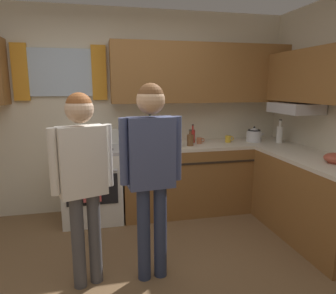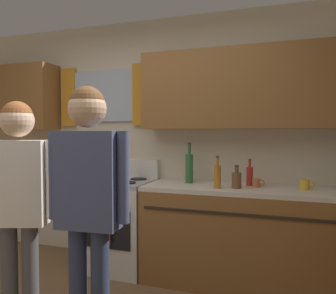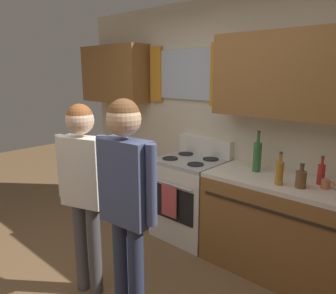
# 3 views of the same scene
# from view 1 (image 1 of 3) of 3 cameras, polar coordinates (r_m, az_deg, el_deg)

# --- Properties ---
(ground_plane) EXTENTS (12.00, 12.00, 0.00)m
(ground_plane) POSITION_cam_1_polar(r_m,az_deg,el_deg) (2.76, -6.45, -25.33)
(ground_plane) COLOR brown
(back_wall_unit) EXTENTS (4.60, 0.42, 2.60)m
(back_wall_unit) POSITION_cam_1_polar(r_m,az_deg,el_deg) (4.03, -8.68, 9.24)
(back_wall_unit) COLOR beige
(back_wall_unit) RESTS_ON ground
(kitchen_counter_run) EXTENTS (2.25, 2.07, 0.90)m
(kitchen_counter_run) POSITION_cam_1_polar(r_m,az_deg,el_deg) (3.93, 13.73, -6.68)
(kitchen_counter_run) COLOR brown
(kitchen_counter_run) RESTS_ON ground
(stove_oven) EXTENTS (0.70, 0.67, 1.10)m
(stove_oven) POSITION_cam_1_polar(r_m,az_deg,el_deg) (3.93, -13.83, -6.44)
(stove_oven) COLOR silver
(stove_oven) RESTS_ON ground
(bottle_milk_white) EXTENTS (0.08, 0.08, 0.31)m
(bottle_milk_white) POSITION_cam_1_polar(r_m,az_deg,el_deg) (4.32, 20.01, 2.32)
(bottle_milk_white) COLOR white
(bottle_milk_white) RESTS_ON kitchen_counter_run
(bottle_squat_brown) EXTENTS (0.08, 0.08, 0.21)m
(bottle_squat_brown) POSITION_cam_1_polar(r_m,az_deg,el_deg) (3.87, 4.15, 1.36)
(bottle_squat_brown) COLOR brown
(bottle_squat_brown) RESTS_ON kitchen_counter_run
(bottle_wine_green) EXTENTS (0.08, 0.08, 0.39)m
(bottle_wine_green) POSITION_cam_1_polar(r_m,az_deg,el_deg) (3.92, -3.33, 2.60)
(bottle_wine_green) COLOR #2D6633
(bottle_wine_green) RESTS_ON kitchen_counter_run
(bottle_sauce_red) EXTENTS (0.06, 0.06, 0.25)m
(bottle_sauce_red) POSITION_cam_1_polar(r_m,az_deg,el_deg) (4.08, 4.61, 2.10)
(bottle_sauce_red) COLOR red
(bottle_sauce_red) RESTS_ON kitchen_counter_run
(bottle_oil_amber) EXTENTS (0.06, 0.06, 0.29)m
(bottle_oil_amber) POSITION_cam_1_polar(r_m,az_deg,el_deg) (3.77, 2.02, 1.62)
(bottle_oil_amber) COLOR #B27223
(bottle_oil_amber) RESTS_ON kitchen_counter_run
(mug_mustard_yellow) EXTENTS (0.12, 0.08, 0.09)m
(mug_mustard_yellow) POSITION_cam_1_polar(r_m,az_deg,el_deg) (4.19, 11.14, 1.49)
(mug_mustard_yellow) COLOR gold
(mug_mustard_yellow) RESTS_ON kitchen_counter_run
(cup_terracotta) EXTENTS (0.11, 0.07, 0.08)m
(cup_terracotta) POSITION_cam_1_polar(r_m,az_deg,el_deg) (4.04, 5.88, 1.20)
(cup_terracotta) COLOR #B76642
(cup_terracotta) RESTS_ON kitchen_counter_run
(stovetop_kettle) EXTENTS (0.27, 0.20, 0.21)m
(stovetop_kettle) POSITION_cam_1_polar(r_m,az_deg,el_deg) (4.32, 15.69, 2.24)
(stovetop_kettle) COLOR silver
(stovetop_kettle) RESTS_ON kitchen_counter_run
(mixing_bowl) EXTENTS (0.21, 0.21, 0.10)m
(mixing_bowl) POSITION_cam_1_polar(r_m,az_deg,el_deg) (3.41, 28.62, -1.87)
(mixing_bowl) COLOR #B24C38
(mixing_bowl) RESTS_ON kitchen_counter_run
(adult_left) EXTENTS (0.48, 0.26, 1.60)m
(adult_left) POSITION_cam_1_polar(r_m,az_deg,el_deg) (2.50, -15.58, -3.90)
(adult_left) COLOR #4C4C51
(adult_left) RESTS_ON ground
(adult_in_plaid) EXTENTS (0.51, 0.23, 1.67)m
(adult_in_plaid) POSITION_cam_1_polar(r_m,az_deg,el_deg) (2.49, -3.12, -2.49)
(adult_in_plaid) COLOR #2D3856
(adult_in_plaid) RESTS_ON ground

